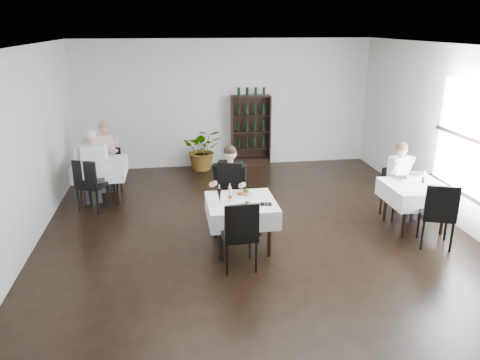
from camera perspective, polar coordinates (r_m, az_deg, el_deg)
name	(u,v)px	position (r m, az deg, el deg)	size (l,w,h in m)	color
room_shell	(261,154)	(6.90, 2.63, 3.25)	(9.00, 9.00, 9.00)	black
window_right	(478,145)	(8.29, 26.98, 3.85)	(0.06, 2.30, 1.85)	white
wine_shelf	(251,132)	(11.28, 1.34, 5.89)	(0.90, 0.28, 1.75)	black
main_table	(241,210)	(7.13, 0.15, -3.67)	(1.03, 1.03, 0.77)	black
left_table	(100,169)	(9.52, -16.66, 1.29)	(0.98, 0.98, 0.77)	black
right_table	(415,193)	(8.36, 20.59, -1.51)	(0.98, 0.98, 0.77)	black
potted_tree	(203,149)	(11.07, -4.53, 3.77)	(0.91, 0.79, 1.01)	#24581E
main_chair_far	(230,195)	(7.82, -1.19, -1.85)	(0.61, 0.61, 1.04)	black
main_chair_near	(240,231)	(6.49, 0.00, -6.30)	(0.49, 0.50, 1.04)	black
left_chair_far	(110,166)	(10.11, -15.54, 1.67)	(0.51, 0.51, 0.88)	black
left_chair_near	(90,182)	(8.96, -17.86, -0.21)	(0.61, 0.61, 1.01)	black
right_chair_far	(394,189)	(8.81, 18.28, -1.03)	(0.47, 0.48, 0.89)	black
right_chair_near	(439,211)	(7.75, 23.05, -3.54)	(0.62, 0.62, 1.05)	black
diner_main	(230,183)	(7.62, -1.28, -0.34)	(0.62, 0.66, 1.47)	#3B3A41
diner_left_far	(105,150)	(10.08, -16.10, 3.48)	(0.54, 0.54, 1.42)	#3B3A41
diner_left_near	(92,163)	(8.97, -17.61, 2.00)	(0.65, 0.70, 1.54)	#3B3A41
diner_right_far	(402,174)	(8.74, 19.16, 0.66)	(0.60, 0.64, 1.36)	#3B3A41
plate_far	(243,194)	(7.31, 0.43, -1.69)	(0.29, 0.29, 0.09)	white
plate_near	(245,205)	(6.87, 0.65, -3.08)	(0.27, 0.27, 0.07)	white
pilsner_dark	(219,196)	(6.96, -2.53, -1.91)	(0.07, 0.07, 0.29)	black
pilsner_lager	(230,194)	(7.06, -1.25, -1.67)	(0.06, 0.06, 0.27)	gold
coke_bottle	(230,196)	(7.02, -1.18, -1.91)	(0.06, 0.06, 0.24)	silver
napkin_cutlery	(266,204)	(6.95, 3.18, -2.95)	(0.19, 0.19, 0.02)	black
pepper_mill	(423,180)	(8.42, 21.42, -0.03)	(0.04, 0.04, 0.10)	black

